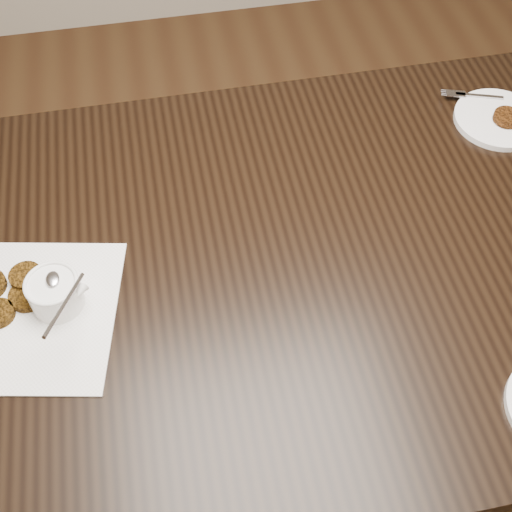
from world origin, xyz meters
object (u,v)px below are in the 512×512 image
(plate_with_patty, at_px, (499,117))
(table, at_px, (293,353))
(napkin, at_px, (27,314))
(sauce_ramekin, at_px, (50,282))

(plate_with_patty, bearing_deg, table, -151.74)
(napkin, bearing_deg, plate_with_patty, 16.86)
(sauce_ramekin, distance_m, plate_with_patty, 0.97)
(table, relative_size, plate_with_patty, 8.08)
(napkin, height_order, plate_with_patty, plate_with_patty)
(table, xyz_separation_m, sauce_ramekin, (-0.43, -0.02, 0.44))
(plate_with_patty, bearing_deg, napkin, -163.14)
(table, height_order, napkin, napkin)
(napkin, relative_size, plate_with_patty, 1.61)
(napkin, distance_m, plate_with_patty, 1.02)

